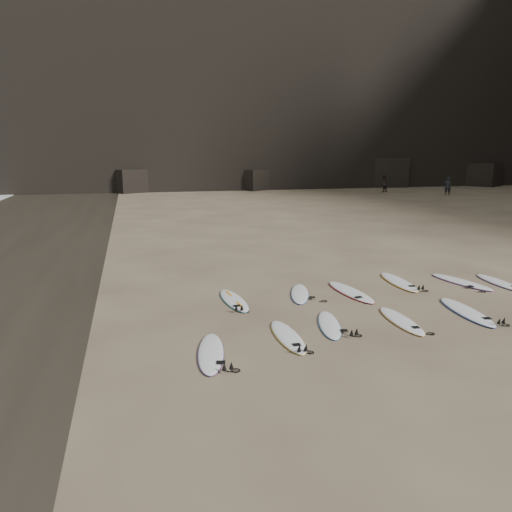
# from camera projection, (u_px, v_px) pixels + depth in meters

# --- Properties ---
(ground) EXTENTS (240.00, 240.00, 0.00)m
(ground) POSITION_uv_depth(u_px,v_px,m) (359.00, 324.00, 13.47)
(ground) COLOR #897559
(ground) RESTS_ON ground
(headland) EXTENTS (170.00, 101.00, 63.47)m
(headland) POSITION_uv_depth(u_px,v_px,m) (370.00, 12.00, 61.00)
(headland) COLOR black
(headland) RESTS_ON ground
(surfboard_0) EXTENTS (0.98, 2.48, 0.09)m
(surfboard_0) POSITION_uv_depth(u_px,v_px,m) (211.00, 352.00, 11.46)
(surfboard_0) COLOR white
(surfboard_0) RESTS_ON ground
(surfboard_1) EXTENTS (0.60, 2.37, 0.09)m
(surfboard_1) POSITION_uv_depth(u_px,v_px,m) (288.00, 336.00, 12.46)
(surfboard_1) COLOR white
(surfboard_1) RESTS_ON ground
(surfboard_2) EXTENTS (1.09, 2.28, 0.08)m
(surfboard_2) POSITION_uv_depth(u_px,v_px,m) (329.00, 324.00, 13.31)
(surfboard_2) COLOR white
(surfboard_2) RESTS_ON ground
(surfboard_3) EXTENTS (0.70, 2.39, 0.09)m
(surfboard_3) POSITION_uv_depth(u_px,v_px,m) (401.00, 320.00, 13.61)
(surfboard_3) COLOR white
(surfboard_3) RESTS_ON ground
(surfboard_4) EXTENTS (0.94, 2.76, 0.10)m
(surfboard_4) POSITION_uv_depth(u_px,v_px,m) (466.00, 311.00, 14.35)
(surfboard_4) COLOR white
(surfboard_4) RESTS_ON ground
(surfboard_5) EXTENTS (0.76, 2.52, 0.09)m
(surfboard_5) POSITION_uv_depth(u_px,v_px,m) (234.00, 300.00, 15.43)
(surfboard_5) COLOR white
(surfboard_5) RESTS_ON ground
(surfboard_6) EXTENTS (1.24, 2.35, 0.08)m
(surfboard_6) POSITION_uv_depth(u_px,v_px,m) (300.00, 293.00, 16.16)
(surfboard_6) COLOR white
(surfboard_6) RESTS_ON ground
(surfboard_7) EXTENTS (0.89, 2.75, 0.10)m
(surfboard_7) POSITION_uv_depth(u_px,v_px,m) (351.00, 292.00, 16.34)
(surfboard_7) COLOR white
(surfboard_7) RESTS_ON ground
(surfboard_8) EXTENTS (0.87, 2.71, 0.10)m
(surfboard_8) POSITION_uv_depth(u_px,v_px,m) (399.00, 282.00, 17.57)
(surfboard_8) COLOR white
(surfboard_8) RESTS_ON ground
(surfboard_9) EXTENTS (1.19, 2.69, 0.09)m
(surfboard_9) POSITION_uv_depth(u_px,v_px,m) (461.00, 282.00, 17.57)
(surfboard_9) COLOR white
(surfboard_9) RESTS_ON ground
(surfboard_10) EXTENTS (0.74, 2.44, 0.09)m
(surfboard_10) POSITION_uv_depth(u_px,v_px,m) (499.00, 282.00, 17.50)
(surfboard_10) COLOR white
(surfboard_10) RESTS_ON ground
(person_a) EXTENTS (0.82, 0.73, 1.88)m
(person_a) POSITION_uv_depth(u_px,v_px,m) (448.00, 186.00, 50.84)
(person_a) COLOR black
(person_a) RESTS_ON ground
(person_b) EXTENTS (1.08, 0.96, 1.85)m
(person_b) POSITION_uv_depth(u_px,v_px,m) (384.00, 184.00, 54.62)
(person_b) COLOR black
(person_b) RESTS_ON ground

